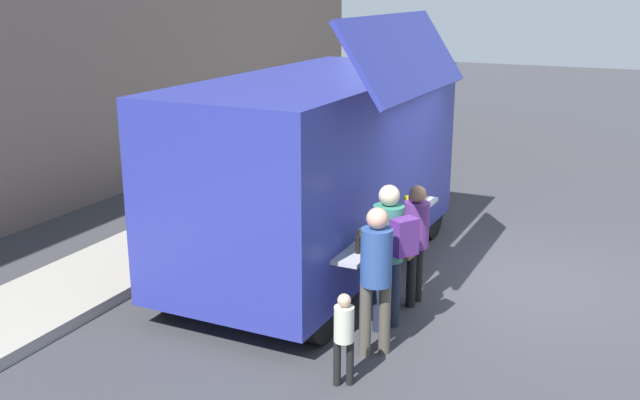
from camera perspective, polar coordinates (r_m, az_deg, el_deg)
name	(u,v)px	position (r m, az deg, el deg)	size (l,w,h in m)	color
ground_plane	(504,280)	(10.81, 14.00, -5.98)	(60.00, 60.00, 0.00)	#38383D
food_truck_main	(320,167)	(10.44, -0.01, 2.59)	(5.54, 2.96, 3.66)	#2A3395
trash_bin	(300,165)	(15.17, -1.55, 2.68)	(0.60, 0.60, 0.89)	#2F6636
customer_front_ordering	(416,235)	(9.47, 7.38, -2.70)	(0.52, 0.32, 1.59)	black
customer_mid_with_backpack	(390,243)	(8.68, 5.44, -3.35)	(0.50, 0.58, 1.79)	#1D2437
customer_rear_waiting	(376,269)	(8.11, 4.35, -5.29)	(0.35, 0.35, 1.72)	#4D473F
child_near_queue	(344,331)	(7.64, 1.85, -10.07)	(0.21, 0.21, 1.02)	black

